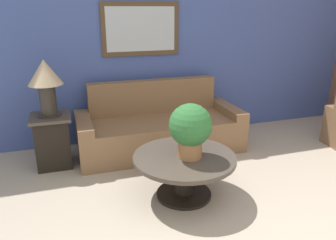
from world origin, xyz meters
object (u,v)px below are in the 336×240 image
(side_table, at_px, (53,140))
(table_lamp, at_px, (45,79))
(coffee_table, at_px, (184,167))
(couch_main, at_px, (159,129))
(potted_plant_on_table, at_px, (190,128))

(side_table, height_order, table_lamp, table_lamp)
(coffee_table, bearing_deg, side_table, 138.16)
(coffee_table, bearing_deg, table_lamp, 138.16)
(table_lamp, bearing_deg, couch_main, 3.77)
(couch_main, bearing_deg, coffee_table, -94.61)
(side_table, bearing_deg, coffee_table, -41.84)
(couch_main, relative_size, table_lamp, 3.28)
(coffee_table, bearing_deg, couch_main, 85.39)
(couch_main, bearing_deg, potted_plant_on_table, -92.70)
(table_lamp, bearing_deg, coffee_table, -41.84)
(coffee_table, distance_m, potted_plant_on_table, 0.42)
(side_table, height_order, potted_plant_on_table, potted_plant_on_table)
(side_table, relative_size, table_lamp, 0.97)
(couch_main, distance_m, side_table, 1.33)
(couch_main, height_order, potted_plant_on_table, potted_plant_on_table)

